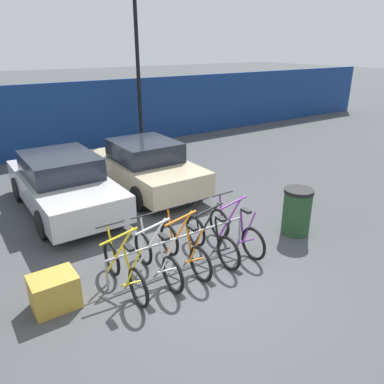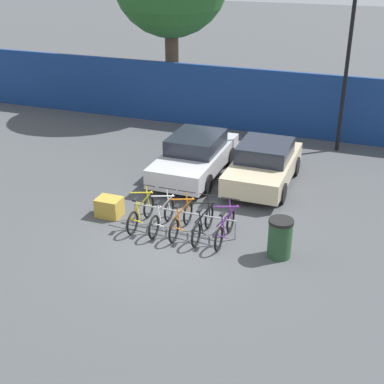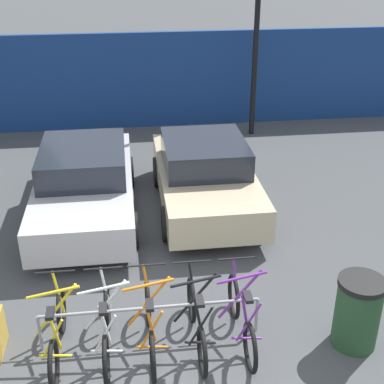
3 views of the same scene
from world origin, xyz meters
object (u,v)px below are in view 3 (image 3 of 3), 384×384
Objects in this scene: bicycle_yellow at (57,333)px; bike_rack at (150,312)px; bicycle_black at (197,321)px; car_silver at (85,183)px; bicycle_white at (106,329)px; bicycle_orange at (150,325)px; trash_bin at (357,312)px; bicycle_purple at (242,317)px; car_beige at (205,175)px.

bike_rack is at bearing 3.90° from bicycle_yellow.
car_silver is (-1.64, 3.90, 0.31)m from bicycle_black.
bicycle_white is 1.20m from bicycle_black.
bicycle_orange is (-0.02, -0.15, -0.10)m from bike_rack.
bicycle_orange is 2.77m from trash_bin.
bicycle_white is 1.66× the size of trash_bin.
car_silver is (-2.25, 3.90, 0.31)m from bicycle_purple.
car_silver reaches higher than bicycle_white.
bicycle_yellow is 4.69m from car_beige.
bicycle_yellow is 1.00× the size of bicycle_white.
trash_bin is (3.96, -0.26, 0.14)m from bicycle_yellow.
car_silver is at bearing 105.35° from bike_rack.
bicycle_white is 3.93m from car_silver.
car_beige is at bearing 89.99° from bicycle_purple.
car_silver is at bearing -179.04° from car_beige.
trash_bin is (3.76, -4.15, -0.17)m from car_silver.
bike_rack is at bearing 86.27° from bicycle_orange.
car_silver and car_beige have the same top height.
bicycle_yellow is 0.63m from bicycle_white.
trash_bin is (2.75, -0.26, 0.14)m from bicycle_orange.
bike_rack is 1.75× the size of bicycle_orange.
bicycle_black is (0.61, -0.15, -0.10)m from bike_rack.
trash_bin is at bearing -1.95° from bicycle_orange.
bicycle_black reaches higher than bike_rack.
bicycle_yellow is at bearing -173.07° from bike_rack.
bicycle_purple is 4.51m from car_silver.
bicycle_white and bicycle_purple have the same top height.
bicycle_yellow is (-1.22, -0.15, -0.10)m from bike_rack.
car_beige reaches higher than bicycle_yellow.
bicycle_orange is 1.00× the size of bicycle_black.
bicycle_yellow and bicycle_black have the same top height.
bike_rack is at bearing 17.54° from bicycle_white.
bicycle_black is (1.83, 0.00, 0.00)m from bicycle_yellow.
bike_rack is at bearing -74.65° from car_silver.
car_silver is at bearing 114.30° from bicycle_black.
bicycle_white is at bearing -178.65° from bicycle_purple.
bike_rack is 2.90× the size of trash_bin.
car_silver is at bearing 132.19° from trash_bin.
bicycle_white is 1.00× the size of bicycle_orange.
bicycle_yellow is 1.00× the size of bicycle_orange.
car_beige is (1.91, 3.94, 0.31)m from bicycle_white.
bicycle_yellow is 0.43× the size of car_beige.
trash_bin is at bearing -47.81° from car_silver.
car_beige reaches higher than trash_bin.
bicycle_yellow is at bearing -122.82° from car_beige.
trash_bin is (2.74, -0.41, 0.04)m from bike_rack.
bicycle_purple is 0.40× the size of car_silver.
car_silver reaches higher than bicycle_purple.
bike_rack is 0.69× the size of car_silver.
bicycle_white is at bearing -3.04° from bicycle_yellow.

